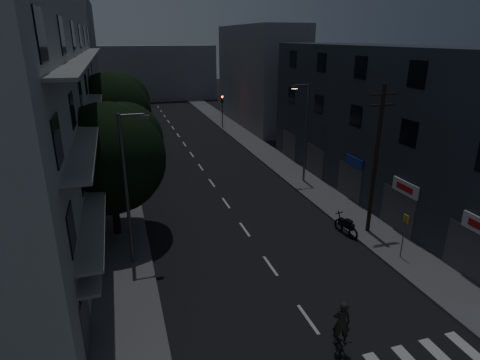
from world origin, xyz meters
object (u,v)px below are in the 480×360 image
utility_pole (376,158)px  cyclist (340,336)px  bus_stop_sign (404,228)px  motorcycle (346,226)px

utility_pole → cyclist: utility_pole is taller
bus_stop_sign → motorcycle: bearing=110.1°
cyclist → motorcycle: bearing=76.5°
motorcycle → cyclist: size_ratio=0.89×
utility_pole → motorcycle: 4.57m
utility_pole → bus_stop_sign: 4.44m
bus_stop_sign → utility_pole: bearing=87.8°
cyclist → utility_pole: bearing=69.6°
motorcycle → bus_stop_sign: bearing=-79.5°
bus_stop_sign → motorcycle: (-1.29, 3.52, -1.36)m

